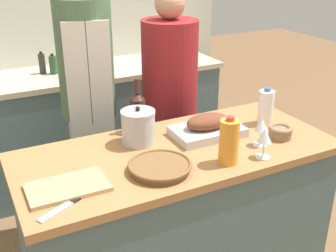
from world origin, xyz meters
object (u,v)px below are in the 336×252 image
(juice_jug, at_px, (229,142))
(condiment_bottle_extra, at_px, (53,65))
(roasting_pan, at_px, (207,127))
(knife_chef, at_px, (67,205))
(person_cook_aproned, at_px, (88,94))
(milk_jug, at_px, (266,107))
(wine_glass_right, at_px, (265,137))
(condiment_bottle_tall, at_px, (42,63))
(stock_pot, at_px, (138,127))
(mixing_bowl, at_px, (280,131))
(wine_bottle_green, at_px, (138,111))
(condiment_bottle_short, at_px, (158,52))
(wicker_basket, at_px, (160,167))
(person_cook_guest, at_px, (170,101))
(wine_glass_left, at_px, (261,126))
(cutting_board, at_px, (67,187))

(juice_jug, height_order, condiment_bottle_extra, juice_jug)
(roasting_pan, bearing_deg, knife_chef, -160.01)
(person_cook_aproned, bearing_deg, knife_chef, -100.49)
(condiment_bottle_extra, relative_size, person_cook_aproned, 0.09)
(milk_jug, distance_m, wine_glass_right, 0.41)
(condiment_bottle_tall, bearing_deg, stock_pot, -83.34)
(mixing_bowl, xyz_separation_m, wine_bottle_green, (-0.61, 0.41, 0.08))
(condiment_bottle_short, relative_size, person_cook_aproned, 0.11)
(wicker_basket, distance_m, knife_chef, 0.44)
(juice_jug, bearing_deg, person_cook_aproned, 107.76)
(person_cook_guest, bearing_deg, wicker_basket, -108.71)
(mixing_bowl, bearing_deg, milk_jug, 74.16)
(stock_pot, height_order, knife_chef, stock_pot)
(wine_bottle_green, relative_size, person_cook_aproned, 0.16)
(stock_pot, relative_size, condiment_bottle_extra, 1.26)
(wine_glass_right, bearing_deg, knife_chef, 178.20)
(wicker_basket, distance_m, wine_glass_left, 0.56)
(milk_jug, height_order, condiment_bottle_extra, milk_jug)
(knife_chef, distance_m, condiment_bottle_extra, 1.79)
(condiment_bottle_tall, relative_size, condiment_bottle_extra, 1.08)
(wine_glass_right, bearing_deg, wicker_basket, 167.86)
(condiment_bottle_short, bearing_deg, knife_chef, -125.63)
(roasting_pan, relative_size, condiment_bottle_short, 1.85)
(cutting_board, xyz_separation_m, knife_chef, (-0.03, -0.11, -0.01))
(stock_pot, xyz_separation_m, wine_bottle_green, (0.05, 0.13, 0.03))
(wine_glass_left, distance_m, person_cook_guest, 0.89)
(person_cook_aproned, bearing_deg, condiment_bottle_short, 50.21)
(person_cook_guest, bearing_deg, knife_chef, -123.24)
(person_cook_guest, bearing_deg, wine_glass_left, -75.96)
(wine_glass_right, bearing_deg, condiment_bottle_tall, 108.62)
(wine_glass_left, bearing_deg, milk_jug, 46.39)
(mixing_bowl, xyz_separation_m, juice_jug, (-0.39, -0.10, 0.07))
(wine_glass_left, xyz_separation_m, knife_chef, (-0.98, -0.08, -0.10))
(stock_pot, bearing_deg, condiment_bottle_short, 60.34)
(condiment_bottle_extra, bearing_deg, knife_chef, -101.72)
(cutting_board, distance_m, wine_bottle_green, 0.63)
(roasting_pan, relative_size, mixing_bowl, 2.94)
(wine_glass_right, bearing_deg, milk_jug, 49.93)
(stock_pot, distance_m, mixing_bowl, 0.72)
(cutting_board, relative_size, condiment_bottle_tall, 1.94)
(wine_glass_right, height_order, condiment_bottle_tall, condiment_bottle_tall)
(roasting_pan, bearing_deg, mixing_bowl, -31.64)
(mixing_bowl, relative_size, wine_glass_left, 0.87)
(roasting_pan, relative_size, juice_jug, 1.63)
(stock_pot, distance_m, milk_jug, 0.72)
(milk_jug, xyz_separation_m, person_cook_guest, (-0.24, 0.67, -0.15))
(wine_glass_right, height_order, knife_chef, wine_glass_right)
(mixing_bowl, height_order, juice_jug, juice_jug)
(cutting_board, xyz_separation_m, person_cook_guest, (0.90, 0.84, -0.06))
(stock_pot, distance_m, wine_glass_left, 0.60)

